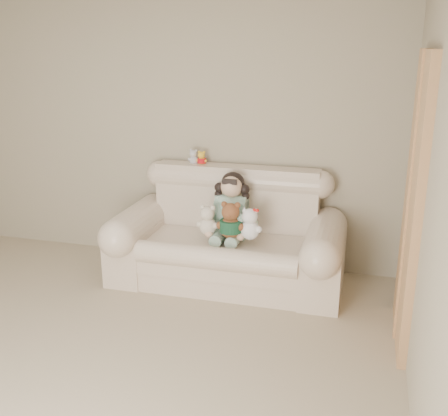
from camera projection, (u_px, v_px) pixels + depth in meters
floor at (35, 400)px, 3.33m from camera, size 5.00×5.00×0.00m
wall_back at (171, 132)px, 5.25m from camera, size 4.50×0.00×4.50m
wall_right at (446, 238)px, 2.38m from camera, size 0.00×5.00×5.00m
sofa at (227, 230)px, 4.84m from camera, size 2.10×0.95×1.03m
door_panel at (413, 204)px, 3.75m from camera, size 0.06×0.90×2.10m
seated_child at (232, 205)px, 4.84m from camera, size 0.39×0.47×0.62m
brown_teddy at (231, 217)px, 4.62m from camera, size 0.28×0.24×0.39m
white_cat at (250, 220)px, 4.60m from camera, size 0.23×0.19×0.34m
cream_teddy at (208, 217)px, 4.71m from camera, size 0.23×0.19×0.32m
yellow_mini_bear at (202, 157)px, 5.10m from camera, size 0.13×0.11×0.17m
grey_mini_plush at (194, 156)px, 5.12m from camera, size 0.12×0.09×0.18m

